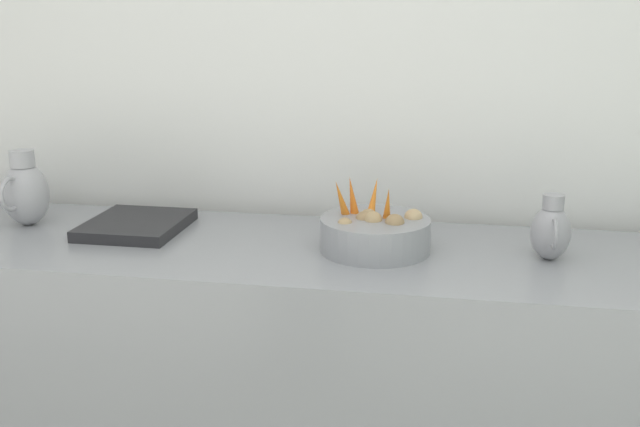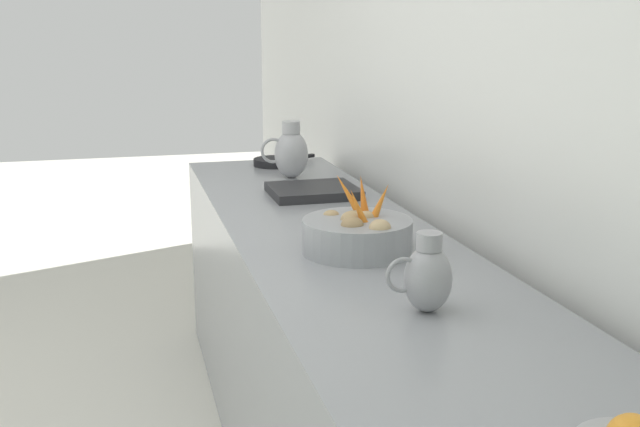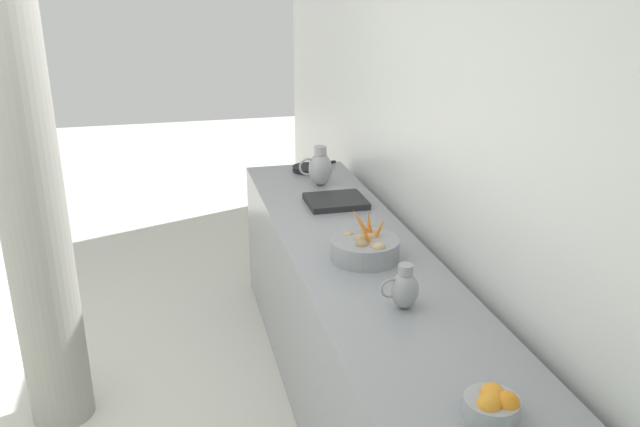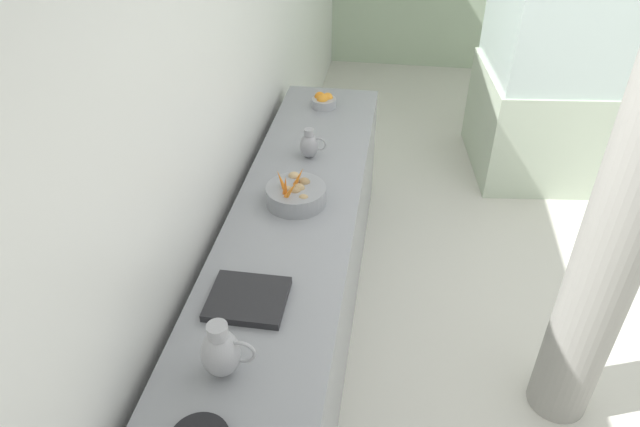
{
  "view_description": "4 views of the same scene",
  "coord_description": "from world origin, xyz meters",
  "px_view_note": "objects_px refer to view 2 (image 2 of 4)",
  "views": [
    {
      "loc": [
        0.52,
        0.22,
        1.58
      ],
      "look_at": [
        -1.43,
        -0.13,
        1.03
      ],
      "focal_mm": 39.96,
      "sensor_mm": 36.0,
      "label": 1
    },
    {
      "loc": [
        -0.84,
        2.06,
        1.55
      ],
      "look_at": [
        -1.44,
        -0.19,
        0.98
      ],
      "focal_mm": 41.9,
      "sensor_mm": 36.0,
      "label": 2
    },
    {
      "loc": [
        -0.61,
        2.77,
        2.2
      ],
      "look_at": [
        -1.31,
        -0.1,
        1.11
      ],
      "focal_mm": 37.02,
      "sensor_mm": 36.0,
      "label": 3
    },
    {
      "loc": [
        -0.98,
        -2.54,
        2.72
      ],
      "look_at": [
        -1.33,
        -0.2,
        1.01
      ],
      "focal_mm": 32.49,
      "sensor_mm": 36.0,
      "label": 4
    }
  ],
  "objects_px": {
    "metal_pitcher_short": "(427,276)",
    "metal_pitcher_tall": "(291,152)",
    "skillet_on_counter": "(276,162)",
    "vegetable_colander": "(357,234)"
  },
  "relations": [
    {
      "from": "metal_pitcher_short",
      "to": "metal_pitcher_tall",
      "type": "bearing_deg",
      "value": -91.93
    },
    {
      "from": "metal_pitcher_short",
      "to": "skillet_on_counter",
      "type": "relative_size",
      "value": 0.58
    },
    {
      "from": "metal_pitcher_short",
      "to": "skillet_on_counter",
      "type": "bearing_deg",
      "value": -91.58
    },
    {
      "from": "metal_pitcher_tall",
      "to": "metal_pitcher_short",
      "type": "xyz_separation_m",
      "value": [
        0.06,
        1.68,
        -0.03
      ]
    },
    {
      "from": "vegetable_colander",
      "to": "metal_pitcher_tall",
      "type": "xyz_separation_m",
      "value": [
        -0.06,
        -1.17,
        0.06
      ]
    },
    {
      "from": "vegetable_colander",
      "to": "skillet_on_counter",
      "type": "height_order",
      "value": "vegetable_colander"
    },
    {
      "from": "vegetable_colander",
      "to": "skillet_on_counter",
      "type": "relative_size",
      "value": 1.0
    },
    {
      "from": "vegetable_colander",
      "to": "skillet_on_counter",
      "type": "xyz_separation_m",
      "value": [
        -0.06,
        -1.49,
        -0.04
      ]
    },
    {
      "from": "metal_pitcher_short",
      "to": "skillet_on_counter",
      "type": "xyz_separation_m",
      "value": [
        -0.06,
        -2.0,
        -0.07
      ]
    },
    {
      "from": "skillet_on_counter",
      "to": "metal_pitcher_tall",
      "type": "bearing_deg",
      "value": 90.25
    }
  ]
}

